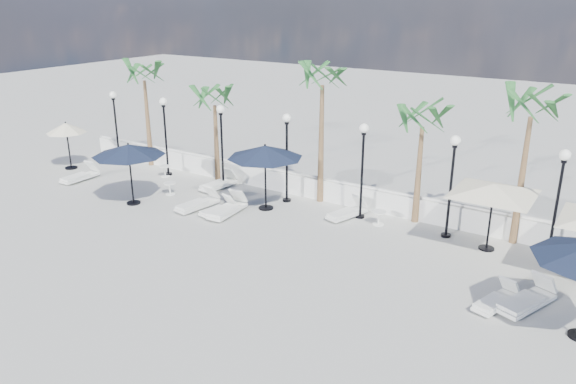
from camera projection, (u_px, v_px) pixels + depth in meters
The scene contains 29 objects.
ground at pixel (184, 257), 19.16m from camera, with size 100.00×100.00×0.00m, color #A6A6A0.
balustrade at pixel (299, 185), 24.96m from camera, with size 26.00×0.30×1.01m.
lamppost_0 at pixel (115, 118), 28.83m from camera, with size 0.36×0.36×3.84m.
lamppost_1 at pixel (165, 126), 27.05m from camera, with size 0.36×0.36×3.84m.
lamppost_2 at pixel (222, 135), 25.27m from camera, with size 0.36×0.36×3.84m.
lamppost_3 at pixel (287, 145), 23.49m from camera, with size 0.36×0.36×3.84m.
lamppost_4 at pixel (363, 158), 21.72m from camera, with size 0.36×0.36×3.84m.
lamppost_5 at pixel (452, 172), 19.94m from camera, with size 0.36×0.36×3.84m.
lamppost_6 at pixel (559, 190), 18.16m from camera, with size 0.36×0.36×3.84m.
palm_0 at pixel (144, 78), 28.03m from camera, with size 2.60×2.60×5.50m.
palm_1 at pixel (215, 102), 26.00m from camera, with size 2.60×2.60×4.70m.
palm_2 at pixel (322, 82), 22.65m from camera, with size 2.60×2.60×6.10m.
palm_3 at pixel (423, 123), 20.85m from camera, with size 2.60×2.60×4.90m.
palm_4 at pixel (531, 113), 18.71m from camera, with size 2.60×2.60×5.70m.
lounger_0 at pixel (80, 176), 26.93m from camera, with size 0.68×1.97×0.73m.
lounger_1 at pixel (219, 183), 25.82m from camera, with size 0.83×2.03×0.74m.
lounger_2 at pixel (198, 203), 23.37m from camera, with size 0.93×2.08×0.75m.
lounger_3 at pixel (228, 209), 22.74m from camera, with size 0.86×2.14×0.78m.
lounger_4 at pixel (218, 209), 22.88m from camera, with size 0.79×1.70×0.61m.
lounger_5 at pixel (347, 212), 22.46m from camera, with size 1.12×1.98×0.71m.
lounger_6 at pixel (527, 300), 15.94m from camera, with size 1.39×2.21×0.79m.
lounger_7 at pixel (496, 300), 16.03m from camera, with size 1.03×1.80×0.64m.
side_table_0 at pixel (165, 170), 27.49m from camera, with size 0.56×0.56×0.55m.
side_table_1 at pixel (170, 187), 25.03m from camera, with size 0.57×0.57×0.55m.
side_table_2 at pixel (379, 217), 21.72m from camera, with size 0.58×0.58×0.56m.
parasol_navy_left at pixel (129, 150), 23.26m from camera, with size 3.03×3.03×2.68m.
parasol_navy_mid at pixel (265, 152), 22.67m from camera, with size 3.11×3.11×2.79m.
parasol_cream_sq_a at pixel (495, 184), 18.94m from camera, with size 5.31×5.31×2.61m.
parasol_cream_small at pixel (66, 129), 28.22m from camera, with size 1.99×1.99×2.45m.
Camera 1 is at (12.33, -12.68, 8.46)m, focal length 35.00 mm.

